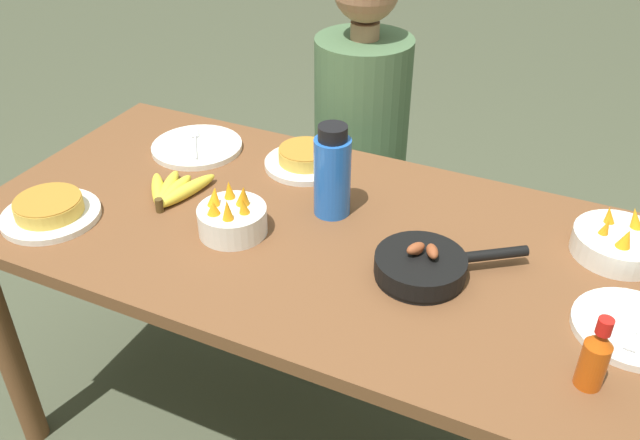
% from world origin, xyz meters
% --- Properties ---
extents(ground_plane, '(14.00, 14.00, 0.00)m').
position_xyz_m(ground_plane, '(0.00, 0.00, 0.00)').
color(ground_plane, '#474C38').
extents(dining_table, '(1.69, 0.81, 0.77)m').
position_xyz_m(dining_table, '(0.00, 0.00, 0.66)').
color(dining_table, brown).
rests_on(dining_table, ground_plane).
extents(banana_bunch, '(0.17, 0.20, 0.04)m').
position_xyz_m(banana_bunch, '(-0.41, -0.02, 0.78)').
color(banana_bunch, yellow).
rests_on(banana_bunch, dining_table).
extents(skillet, '(0.30, 0.25, 0.08)m').
position_xyz_m(skillet, '(0.27, -0.06, 0.80)').
color(skillet, black).
rests_on(skillet, dining_table).
extents(frittata_plate_center, '(0.22, 0.22, 0.06)m').
position_xyz_m(frittata_plate_center, '(-0.17, 0.26, 0.79)').
color(frittata_plate_center, silver).
rests_on(frittata_plate_center, dining_table).
extents(frittata_plate_side, '(0.24, 0.24, 0.05)m').
position_xyz_m(frittata_plate_side, '(-0.61, -0.23, 0.79)').
color(frittata_plate_side, silver).
rests_on(frittata_plate_side, dining_table).
extents(empty_plate_near_front, '(0.23, 0.23, 0.02)m').
position_xyz_m(empty_plate_near_front, '(0.70, -0.05, 0.78)').
color(empty_plate_near_front, silver).
rests_on(empty_plate_near_front, dining_table).
extents(empty_plate_far_left, '(0.26, 0.26, 0.02)m').
position_xyz_m(empty_plate_far_left, '(-0.49, 0.22, 0.78)').
color(empty_plate_far_left, silver).
rests_on(empty_plate_far_left, dining_table).
extents(fruit_bowl_mango, '(0.16, 0.16, 0.12)m').
position_xyz_m(fruit_bowl_mango, '(-0.18, -0.09, 0.81)').
color(fruit_bowl_mango, silver).
rests_on(fruit_bowl_mango, dining_table).
extents(fruit_bowl_citrus, '(0.20, 0.20, 0.10)m').
position_xyz_m(fruit_bowl_citrus, '(0.64, 0.20, 0.80)').
color(fruit_bowl_citrus, silver).
rests_on(fruit_bowl_citrus, dining_table).
extents(water_bottle, '(0.09, 0.09, 0.23)m').
position_xyz_m(water_bottle, '(-0.01, 0.09, 0.88)').
color(water_bottle, blue).
rests_on(water_bottle, dining_table).
extents(hot_sauce_bottle, '(0.05, 0.05, 0.15)m').
position_xyz_m(hot_sauce_bottle, '(0.64, -0.23, 0.83)').
color(hot_sauce_bottle, '#C64C0F').
rests_on(hot_sauce_bottle, dining_table).
extents(person_figure, '(0.34, 0.34, 1.25)m').
position_xyz_m(person_figure, '(-0.17, 0.66, 0.52)').
color(person_figure, black).
rests_on(person_figure, ground_plane).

